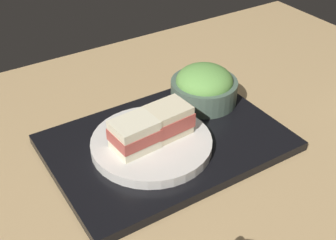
# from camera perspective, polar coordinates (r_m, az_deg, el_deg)

# --- Properties ---
(ground_plane) EXTENTS (1.40, 1.00, 0.03)m
(ground_plane) POSITION_cam_1_polar(r_m,az_deg,el_deg) (0.78, 2.16, -6.51)
(ground_plane) COLOR tan
(serving_tray) EXTENTS (0.42, 0.29, 0.02)m
(serving_tray) POSITION_cam_1_polar(r_m,az_deg,el_deg) (0.81, -0.17, -2.93)
(serving_tray) COLOR black
(serving_tray) RESTS_ON ground_plane
(sandwich_plate) EXTENTS (0.21, 0.21, 0.02)m
(sandwich_plate) POSITION_cam_1_polar(r_m,az_deg,el_deg) (0.77, -2.14, -3.06)
(sandwich_plate) COLOR silver
(sandwich_plate) RESTS_ON serving_tray
(sandwich_near) EXTENTS (0.08, 0.06, 0.05)m
(sandwich_near) POSITION_cam_1_polar(r_m,az_deg,el_deg) (0.77, -0.14, -0.00)
(sandwich_near) COLOR beige
(sandwich_near) RESTS_ON sandwich_plate
(sandwich_far) EXTENTS (0.08, 0.06, 0.05)m
(sandwich_far) POSITION_cam_1_polar(r_m,az_deg,el_deg) (0.74, -4.35, -1.88)
(sandwich_far) COLOR #EFE5C1
(sandwich_far) RESTS_ON sandwich_plate
(salad_bowl) EXTENTS (0.13, 0.13, 0.08)m
(salad_bowl) POSITION_cam_1_polar(r_m,az_deg,el_deg) (0.89, 4.68, 4.36)
(salad_bowl) COLOR #4C6051
(salad_bowl) RESTS_ON serving_tray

